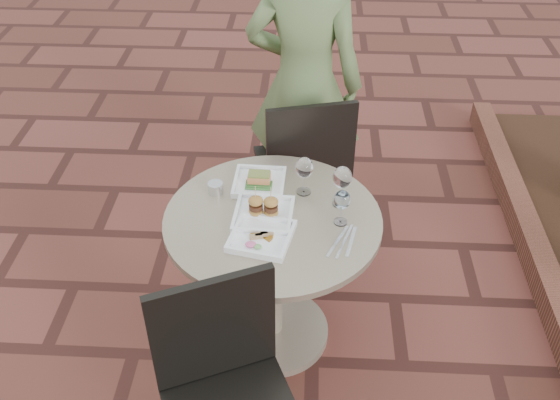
# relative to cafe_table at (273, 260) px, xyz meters

# --- Properties ---
(ground) EXTENTS (60.00, 60.00, 0.00)m
(ground) POSITION_rel_cafe_table_xyz_m (-0.23, 0.26, -0.48)
(ground) COLOR brown
(ground) RESTS_ON ground
(cafe_table) EXTENTS (0.90, 0.90, 0.73)m
(cafe_table) POSITION_rel_cafe_table_xyz_m (0.00, 0.00, 0.00)
(cafe_table) COLOR gray
(cafe_table) RESTS_ON ground
(chair_far) EXTENTS (0.54, 0.54, 0.93)m
(chair_far) POSITION_rel_cafe_table_xyz_m (0.12, 0.67, 0.07)
(chair_far) COLOR black
(chair_far) RESTS_ON ground
(chair_near) EXTENTS (0.58, 0.58, 0.93)m
(chair_near) POSITION_rel_cafe_table_xyz_m (-0.12, -0.67, 0.07)
(chair_near) COLOR black
(chair_near) RESTS_ON ground
(diner) EXTENTS (0.66, 0.48, 1.68)m
(diner) POSITION_rel_cafe_table_xyz_m (0.10, 0.94, 0.36)
(diner) COLOR #556C3B
(diner) RESTS_ON ground
(plate_salmon) EXTENTS (0.23, 0.23, 0.06)m
(plate_salmon) POSITION_rel_cafe_table_xyz_m (-0.07, 0.22, 0.26)
(plate_salmon) COLOR white
(plate_salmon) RESTS_ON cafe_table
(plate_sliders) EXTENTS (0.25, 0.25, 0.15)m
(plate_sliders) POSITION_rel_cafe_table_xyz_m (-0.04, -0.00, 0.28)
(plate_sliders) COLOR white
(plate_sliders) RESTS_ON cafe_table
(plate_tuna) EXTENTS (0.28, 0.28, 0.03)m
(plate_tuna) POSITION_rel_cafe_table_xyz_m (-0.04, -0.14, 0.26)
(plate_tuna) COLOR white
(plate_tuna) RESTS_ON cafe_table
(wine_glass_right) EXTENTS (0.07, 0.07, 0.16)m
(wine_glass_right) POSITION_rel_cafe_table_xyz_m (0.28, -0.02, 0.36)
(wine_glass_right) COLOR white
(wine_glass_right) RESTS_ON cafe_table
(wine_glass_mid) EXTENTS (0.08, 0.08, 0.18)m
(wine_glass_mid) POSITION_rel_cafe_table_xyz_m (0.12, 0.18, 0.37)
(wine_glass_mid) COLOR white
(wine_glass_mid) RESTS_ON cafe_table
(wine_glass_far) EXTENTS (0.08, 0.08, 0.19)m
(wine_glass_far) POSITION_rel_cafe_table_xyz_m (0.28, 0.10, 0.38)
(wine_glass_far) COLOR white
(wine_glass_far) RESTS_ON cafe_table
(steel_ramekin) EXTENTS (0.07, 0.07, 0.05)m
(steel_ramekin) POSITION_rel_cafe_table_xyz_m (-0.26, 0.15, 0.27)
(steel_ramekin) COLOR silver
(steel_ramekin) RESTS_ON cafe_table
(cutlery_set) EXTENTS (0.15, 0.23, 0.00)m
(cutlery_set) POSITION_rel_cafe_table_xyz_m (0.29, -0.14, 0.25)
(cutlery_set) COLOR silver
(cutlery_set) RESTS_ON cafe_table
(planter_curb) EXTENTS (0.12, 3.00, 0.15)m
(planter_curb) POSITION_rel_cafe_table_xyz_m (1.37, 0.56, -0.41)
(planter_curb) COLOR brown
(planter_curb) RESTS_ON ground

